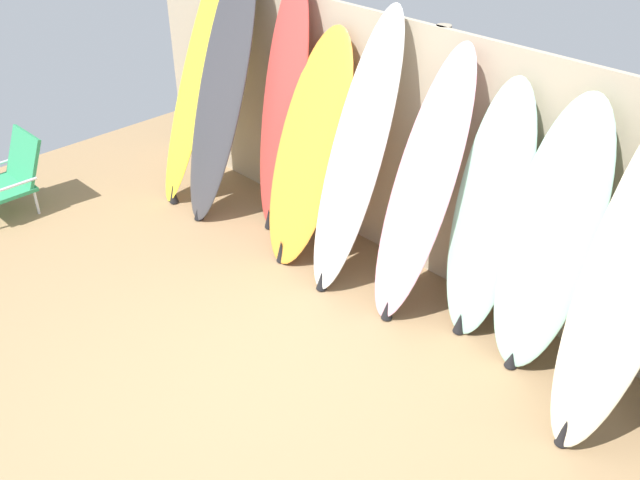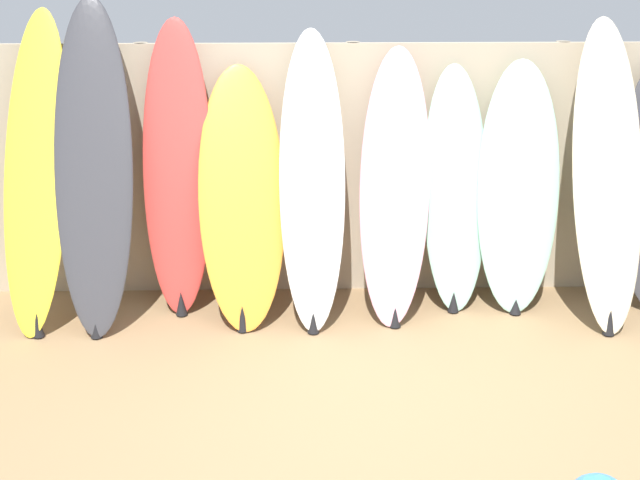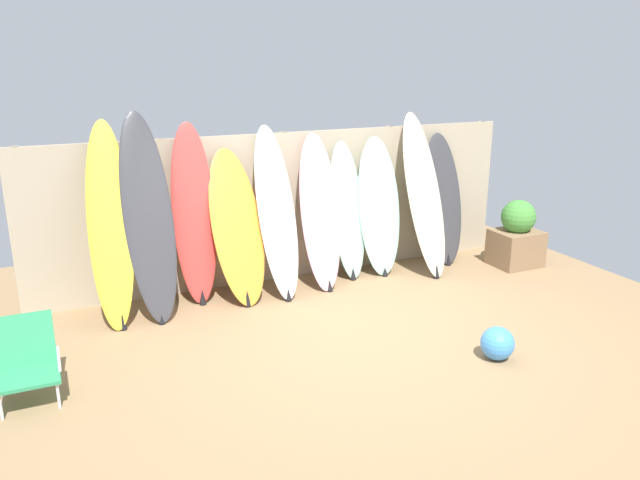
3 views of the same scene
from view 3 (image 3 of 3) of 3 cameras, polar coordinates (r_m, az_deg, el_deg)
name	(u,v)px [view 3 (image 3 of 3)]	position (r m, az deg, el deg)	size (l,w,h in m)	color
ground	(362,340)	(6.18, 3.87, -9.15)	(7.68, 7.68, 0.00)	#8E704C
fence_back	(286,207)	(7.60, -3.13, 3.06)	(6.08, 0.11, 1.80)	tan
surfboard_yellow_0	(110,226)	(6.68, -18.65, 1.23)	(0.54, 0.85, 2.06)	yellow
surfboard_charcoal_1	(148,218)	(6.69, -15.43, 1.97)	(0.54, 0.81, 2.13)	#38383D
surfboard_red_2	(194,215)	(6.98, -11.44, 2.22)	(0.50, 0.47, 1.99)	#D13D38
surfboard_orange_3	(237,228)	(6.98, -7.59, 1.08)	(0.63, 0.75, 1.68)	orange
surfboard_white_4	(277,213)	(7.09, -3.99, 2.48)	(0.45, 0.78, 1.93)	white
surfboard_pink_5	(320,213)	(7.33, 0.00, 2.49)	(0.54, 0.70, 1.81)	pink
surfboard_seafoam_6	(348,212)	(7.64, 2.56, 2.56)	(0.50, 0.46, 1.68)	#9ED6BC
surfboard_seafoam_7	(379,207)	(7.81, 5.42, 3.01)	(0.58, 0.48, 1.72)	#9ED6BC
surfboard_cream_8	(424,195)	(7.92, 9.50, 4.05)	(0.50, 0.86, 2.00)	beige
surfboard_charcoal_9	(443,200)	(8.35, 11.20, 3.59)	(0.61, 0.50, 1.71)	#38383D
beach_chair	(26,360)	(5.63, -25.27, -9.88)	(0.50, 0.56, 0.65)	silver
planter_box	(517,236)	(8.54, 17.54, 0.33)	(0.59, 0.51, 0.88)	#846647
beach_ball	(497,343)	(5.98, 15.92, -9.07)	(0.31, 0.31, 0.31)	#3F8CE5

